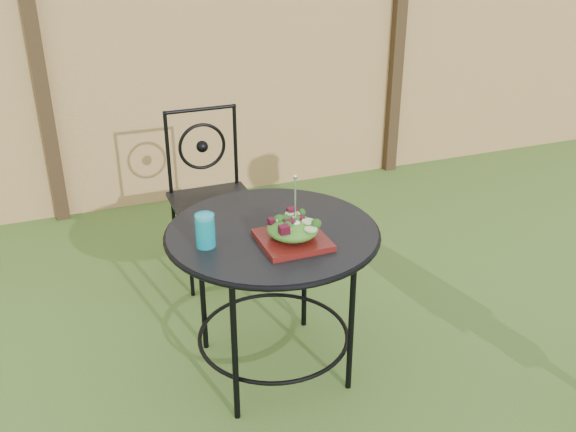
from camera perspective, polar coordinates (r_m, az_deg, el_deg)
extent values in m
plane|color=#2C4C18|center=(3.23, 7.46, -11.91)|extent=(60.00, 60.00, 0.00)
cube|color=tan|center=(4.73, -4.85, 12.56)|extent=(8.00, 0.05, 1.80)
cube|color=black|center=(4.48, -21.08, 10.93)|extent=(0.09, 0.09, 1.90)
cube|color=black|center=(5.18, 9.61, 14.02)|extent=(0.09, 0.09, 1.90)
cylinder|color=black|center=(2.73, -1.40, -1.38)|extent=(0.90, 0.90, 0.02)
torus|color=black|center=(2.74, -1.40, -1.49)|extent=(0.92, 0.92, 0.02)
torus|color=black|center=(3.01, -1.29, -10.50)|extent=(0.70, 0.70, 0.02)
cylinder|color=black|center=(3.20, 1.47, -4.42)|extent=(0.03, 0.03, 0.71)
cylinder|color=black|center=(3.07, -7.65, -6.16)|extent=(0.03, 0.03, 0.71)
cylinder|color=black|center=(2.64, -4.77, -11.75)|extent=(0.03, 0.03, 0.71)
cylinder|color=black|center=(2.80, 5.65, -9.37)|extent=(0.03, 0.03, 0.71)
cube|color=black|center=(3.66, -6.58, 1.15)|extent=(0.46, 0.46, 0.03)
cylinder|color=black|center=(3.69, -7.84, 9.36)|extent=(0.42, 0.02, 0.02)
torus|color=black|center=(3.75, -7.64, 6.14)|extent=(0.28, 0.02, 0.28)
cylinder|color=black|center=(3.55, -8.66, -3.98)|extent=(0.02, 0.02, 0.44)
cylinder|color=black|center=(3.64, -2.54, -2.89)|extent=(0.02, 0.02, 0.44)
cylinder|color=black|center=(3.90, -10.02, -1.27)|extent=(0.02, 0.02, 0.44)
cylinder|color=black|center=(3.98, -4.41, -0.34)|extent=(0.02, 0.02, 0.44)
cylinder|color=black|center=(3.72, -10.61, 5.43)|extent=(0.02, 0.02, 0.50)
cylinder|color=black|center=(3.81, -4.70, 6.25)|extent=(0.02, 0.02, 0.50)
cube|color=#460A0C|center=(2.62, 0.41, -2.15)|extent=(0.27, 0.27, 0.02)
ellipsoid|color=#235614|center=(2.59, 0.42, -1.13)|extent=(0.21, 0.21, 0.08)
cylinder|color=silver|center=(2.54, 0.63, 1.53)|extent=(0.01, 0.01, 0.18)
cylinder|color=#0D8D9D|center=(2.59, -7.37, -1.29)|extent=(0.08, 0.08, 0.14)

